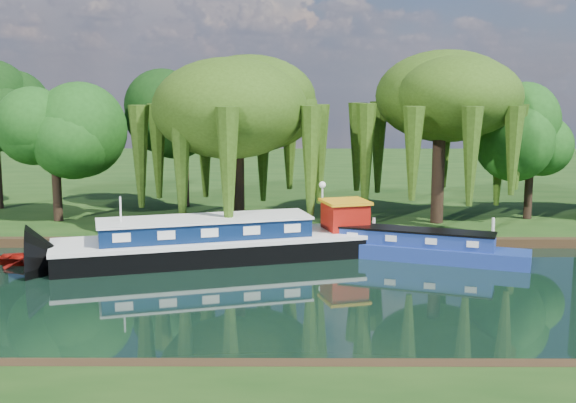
{
  "coord_description": "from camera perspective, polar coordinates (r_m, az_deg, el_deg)",
  "views": [
    {
      "loc": [
        -1.15,
        -27.18,
        8.03
      ],
      "look_at": [
        -1.3,
        5.15,
        2.8
      ],
      "focal_mm": 45.0,
      "sensor_mm": 36.0,
      "label": 1
    }
  ],
  "objects": [
    {
      "name": "willow_right",
      "position": [
        40.44,
        11.94,
        7.17
      ],
      "size": [
        7.08,
        7.08,
        8.63
      ],
      "color": "black",
      "rests_on": "far_bank"
    },
    {
      "name": "reeds_near",
      "position": [
        22.46,
        21.58,
        -10.93
      ],
      "size": [
        33.7,
        1.5,
        1.1
      ],
      "color": "#1F4412",
      "rests_on": "ground"
    },
    {
      "name": "red_dinghy",
      "position": [
        34.96,
        -19.2,
        -4.61
      ],
      "size": [
        3.47,
        2.56,
        0.7
      ],
      "primitive_type": "imported",
      "rotation": [
        0.0,
        0.0,
        1.62
      ],
      "color": "maroon",
      "rests_on": "ground"
    },
    {
      "name": "dutch_barge",
      "position": [
        33.78,
        -4.88,
        -3.18
      ],
      "size": [
        15.89,
        7.64,
        3.28
      ],
      "rotation": [
        0.0,
        0.0,
        0.28
      ],
      "color": "black",
      "rests_on": "ground"
    },
    {
      "name": "far_bank",
      "position": [
        61.68,
        1.33,
        1.92
      ],
      "size": [
        120.0,
        52.0,
        0.45
      ],
      "primitive_type": "cube",
      "color": "black",
      "rests_on": "ground"
    },
    {
      "name": "ground",
      "position": [
        28.36,
        2.59,
        -7.27
      ],
      "size": [
        120.0,
        120.0,
        0.0
      ],
      "primitive_type": "plane",
      "color": "black"
    },
    {
      "name": "mooring_posts",
      "position": [
        36.28,
        1.28,
        -2.07
      ],
      "size": [
        19.16,
        0.16,
        1.0
      ],
      "color": "silver",
      "rests_on": "far_bank"
    },
    {
      "name": "lamppost",
      "position": [
        38.13,
        2.74,
        0.72
      ],
      "size": [
        0.36,
        0.36,
        2.56
      ],
      "color": "silver",
      "rests_on": "far_bank"
    },
    {
      "name": "tree_far_left",
      "position": [
        42.22,
        -18.01,
        5.41
      ],
      "size": [
        4.64,
        4.64,
        7.48
      ],
      "color": "black",
      "rests_on": "far_bank"
    },
    {
      "name": "willow_left",
      "position": [
        38.09,
        -4.05,
        7.22
      ],
      "size": [
        7.22,
        7.22,
        8.65
      ],
      "color": "black",
      "rests_on": "far_bank"
    },
    {
      "name": "tree_far_mid",
      "position": [
        45.54,
        -8.27,
        6.34
      ],
      "size": [
        4.77,
        4.77,
        7.81
      ],
      "color": "black",
      "rests_on": "far_bank"
    },
    {
      "name": "tree_far_right",
      "position": [
        43.13,
        18.67,
        4.72
      ],
      "size": [
        4.06,
        4.06,
        6.64
      ],
      "color": "black",
      "rests_on": "far_bank"
    },
    {
      "name": "narrowboat",
      "position": [
        34.18,
        9.86,
        -3.6
      ],
      "size": [
        10.46,
        5.19,
        1.53
      ],
      "rotation": [
        0.0,
        0.0,
        -0.34
      ],
      "color": "navy",
      "rests_on": "ground"
    }
  ]
}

